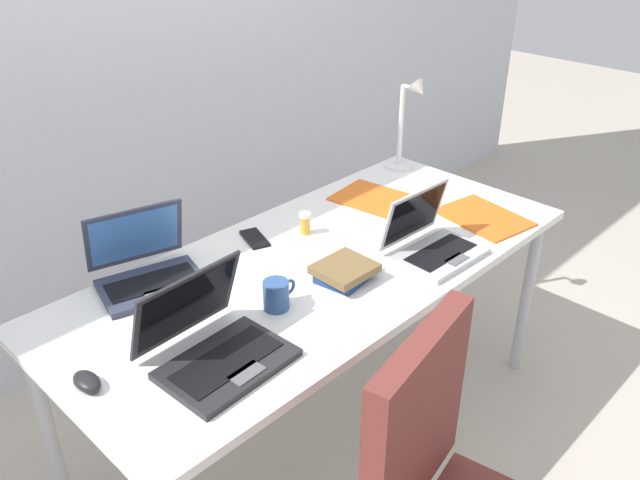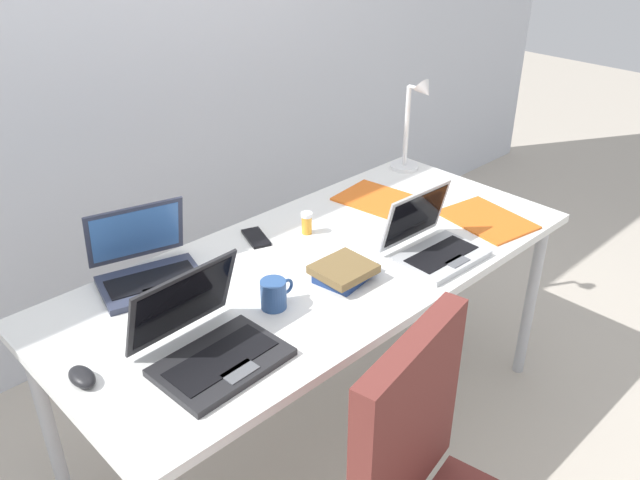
{
  "view_description": "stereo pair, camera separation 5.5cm",
  "coord_description": "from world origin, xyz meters",
  "px_view_note": "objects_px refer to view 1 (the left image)",
  "views": [
    {
      "loc": [
        -1.32,
        -1.28,
        1.84
      ],
      "look_at": [
        0.0,
        0.0,
        0.82
      ],
      "focal_mm": 36.98,
      "sensor_mm": 36.0,
      "label": 1
    },
    {
      "loc": [
        -1.28,
        -1.32,
        1.84
      ],
      "look_at": [
        0.0,
        0.0,
        0.82
      ],
      "focal_mm": 36.98,
      "sensor_mm": 36.0,
      "label": 2
    }
  ],
  "objects_px": {
    "paper_folder_near_mouse": "(483,217)",
    "coffee_mug": "(277,295)",
    "paper_folder_by_keyboard": "(376,199)",
    "desk_lamp": "(407,125)",
    "laptop_front_left": "(432,242)",
    "laptop_near_mouse": "(147,269)",
    "cell_phone": "(255,238)",
    "book_stack": "(346,271)",
    "computer_mouse": "(87,382)",
    "laptop_front_right": "(215,345)",
    "pill_bottle": "(305,223)"
  },
  "relations": [
    {
      "from": "paper_folder_near_mouse",
      "to": "coffee_mug",
      "type": "relative_size",
      "value": 2.74
    },
    {
      "from": "paper_folder_by_keyboard",
      "to": "desk_lamp",
      "type": "bearing_deg",
      "value": 18.9
    },
    {
      "from": "laptop_front_left",
      "to": "coffee_mug",
      "type": "height_order",
      "value": "laptop_front_left"
    },
    {
      "from": "laptop_near_mouse",
      "to": "cell_phone",
      "type": "distance_m",
      "value": 0.41
    },
    {
      "from": "desk_lamp",
      "to": "paper_folder_by_keyboard",
      "type": "relative_size",
      "value": 1.29
    },
    {
      "from": "book_stack",
      "to": "paper_folder_by_keyboard",
      "type": "height_order",
      "value": "book_stack"
    },
    {
      "from": "laptop_front_left",
      "to": "laptop_near_mouse",
      "type": "bearing_deg",
      "value": 145.16
    },
    {
      "from": "desk_lamp",
      "to": "coffee_mug",
      "type": "height_order",
      "value": "desk_lamp"
    },
    {
      "from": "book_stack",
      "to": "desk_lamp",
      "type": "bearing_deg",
      "value": 26.33
    },
    {
      "from": "laptop_front_left",
      "to": "laptop_near_mouse",
      "type": "relative_size",
      "value": 0.81
    },
    {
      "from": "computer_mouse",
      "to": "paper_folder_near_mouse",
      "type": "xyz_separation_m",
      "value": [
        1.47,
        -0.2,
        -0.01
      ]
    },
    {
      "from": "laptop_front_left",
      "to": "book_stack",
      "type": "relative_size",
      "value": 1.44
    },
    {
      "from": "desk_lamp",
      "to": "cell_phone",
      "type": "bearing_deg",
      "value": -179.12
    },
    {
      "from": "laptop_front_left",
      "to": "paper_folder_near_mouse",
      "type": "bearing_deg",
      "value": 2.59
    },
    {
      "from": "laptop_near_mouse",
      "to": "paper_folder_near_mouse",
      "type": "relative_size",
      "value": 1.18
    },
    {
      "from": "laptop_front_right",
      "to": "paper_folder_by_keyboard",
      "type": "bearing_deg",
      "value": 17.29
    },
    {
      "from": "desk_lamp",
      "to": "laptop_front_left",
      "type": "bearing_deg",
      "value": -135.01
    },
    {
      "from": "laptop_front_left",
      "to": "computer_mouse",
      "type": "distance_m",
      "value": 1.14
    },
    {
      "from": "laptop_front_left",
      "to": "pill_bottle",
      "type": "xyz_separation_m",
      "value": [
        -0.19,
        0.4,
        -0.0
      ]
    },
    {
      "from": "cell_phone",
      "to": "book_stack",
      "type": "height_order",
      "value": "book_stack"
    },
    {
      "from": "book_stack",
      "to": "coffee_mug",
      "type": "bearing_deg",
      "value": 171.83
    },
    {
      "from": "desk_lamp",
      "to": "computer_mouse",
      "type": "height_order",
      "value": "desk_lamp"
    },
    {
      "from": "laptop_near_mouse",
      "to": "computer_mouse",
      "type": "distance_m",
      "value": 0.48
    },
    {
      "from": "desk_lamp",
      "to": "cell_phone",
      "type": "distance_m",
      "value": 0.87
    },
    {
      "from": "pill_bottle",
      "to": "book_stack",
      "type": "height_order",
      "value": "pill_bottle"
    },
    {
      "from": "computer_mouse",
      "to": "laptop_near_mouse",
      "type": "bearing_deg",
      "value": 39.74
    },
    {
      "from": "cell_phone",
      "to": "laptop_front_left",
      "type": "bearing_deg",
      "value": -35.37
    },
    {
      "from": "paper_folder_by_keyboard",
      "to": "paper_folder_near_mouse",
      "type": "height_order",
      "value": "same"
    },
    {
      "from": "laptop_near_mouse",
      "to": "laptop_front_right",
      "type": "bearing_deg",
      "value": -100.85
    },
    {
      "from": "paper_folder_by_keyboard",
      "to": "laptop_near_mouse",
      "type": "bearing_deg",
      "value": 172.31
    },
    {
      "from": "paper_folder_by_keyboard",
      "to": "coffee_mug",
      "type": "relative_size",
      "value": 2.74
    },
    {
      "from": "desk_lamp",
      "to": "laptop_near_mouse",
      "type": "bearing_deg",
      "value": 179.17
    },
    {
      "from": "desk_lamp",
      "to": "computer_mouse",
      "type": "bearing_deg",
      "value": -170.03
    },
    {
      "from": "cell_phone",
      "to": "laptop_near_mouse",
      "type": "bearing_deg",
      "value": -165.03
    },
    {
      "from": "cell_phone",
      "to": "paper_folder_by_keyboard",
      "type": "xyz_separation_m",
      "value": [
        0.54,
        -0.1,
        -0.0
      ]
    },
    {
      "from": "coffee_mug",
      "to": "laptop_front_right",
      "type": "bearing_deg",
      "value": -167.46
    },
    {
      "from": "laptop_near_mouse",
      "to": "computer_mouse",
      "type": "height_order",
      "value": "laptop_near_mouse"
    },
    {
      "from": "desk_lamp",
      "to": "computer_mouse",
      "type": "distance_m",
      "value": 1.66
    },
    {
      "from": "laptop_near_mouse",
      "to": "coffee_mug",
      "type": "xyz_separation_m",
      "value": [
        0.18,
        -0.39,
        -0.0
      ]
    },
    {
      "from": "coffee_mug",
      "to": "book_stack",
      "type": "bearing_deg",
      "value": -8.17
    },
    {
      "from": "cell_phone",
      "to": "pill_bottle",
      "type": "xyz_separation_m",
      "value": [
        0.15,
        -0.09,
        0.04
      ]
    },
    {
      "from": "laptop_front_left",
      "to": "book_stack",
      "type": "xyz_separation_m",
      "value": [
        -0.31,
        0.1,
        -0.02
      ]
    },
    {
      "from": "computer_mouse",
      "to": "paper_folder_near_mouse",
      "type": "distance_m",
      "value": 1.48
    },
    {
      "from": "book_stack",
      "to": "coffee_mug",
      "type": "height_order",
      "value": "coffee_mug"
    },
    {
      "from": "desk_lamp",
      "to": "paper_folder_near_mouse",
      "type": "height_order",
      "value": "desk_lamp"
    },
    {
      "from": "laptop_front_left",
      "to": "paper_folder_by_keyboard",
      "type": "distance_m",
      "value": 0.44
    },
    {
      "from": "laptop_front_right",
      "to": "laptop_front_left",
      "type": "relative_size",
      "value": 1.15
    },
    {
      "from": "pill_bottle",
      "to": "cell_phone",
      "type": "bearing_deg",
      "value": 149.58
    },
    {
      "from": "laptop_near_mouse",
      "to": "computer_mouse",
      "type": "bearing_deg",
      "value": -140.58
    },
    {
      "from": "cell_phone",
      "to": "paper_folder_by_keyboard",
      "type": "distance_m",
      "value": 0.54
    }
  ]
}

